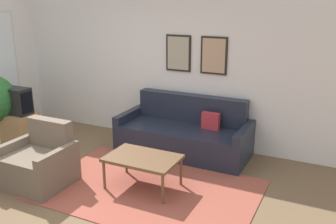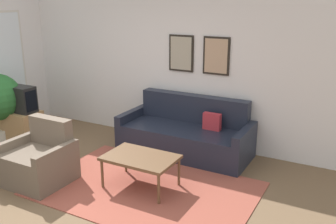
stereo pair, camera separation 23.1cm
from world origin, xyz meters
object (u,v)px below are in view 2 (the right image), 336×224
(armchair, at_px, (39,161))
(coffee_table, at_px, (141,159))
(tv, at_px, (17,98))
(couch, at_px, (186,134))

(armchair, bearing_deg, coffee_table, 20.17)
(tv, height_order, armchair, tv)
(coffee_table, bearing_deg, armchair, -158.43)
(couch, relative_size, armchair, 2.49)
(couch, distance_m, tv, 2.97)
(coffee_table, xyz_separation_m, armchair, (-1.31, -0.52, -0.11))
(couch, distance_m, coffee_table, 1.36)
(coffee_table, xyz_separation_m, tv, (-2.77, 0.41, 0.37))
(couch, bearing_deg, tv, -161.30)
(armchair, bearing_deg, tv, 146.06)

